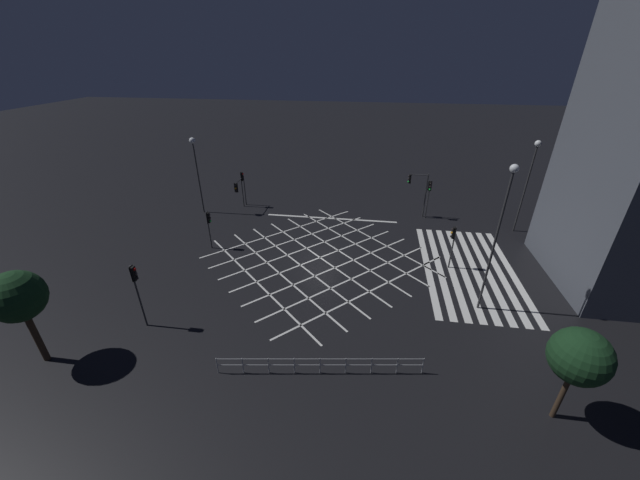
# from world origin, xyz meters

# --- Properties ---
(ground_plane) EXTENTS (200.00, 200.00, 0.00)m
(ground_plane) POSITION_xyz_m (0.00, 0.00, 0.00)
(ground_plane) COLOR black
(road_markings) EXTENTS (19.76, 25.04, 0.01)m
(road_markings) POSITION_xyz_m (0.35, -7.03, 0.00)
(road_markings) COLOR silver
(road_markings) RESTS_ON ground_plane
(traffic_light_ne_main) EXTENTS (2.65, 0.36, 3.39)m
(traffic_light_ne_main) POSITION_xyz_m (8.63, 9.73, 2.50)
(traffic_light_ne_main) COLOR #2D2D30
(traffic_light_ne_main) RESTS_ON ground_plane
(traffic_light_se_cross) EXTENTS (0.36, 1.97, 4.54)m
(traffic_light_se_cross) POSITION_xyz_m (9.64, -8.31, 3.30)
(traffic_light_se_cross) COLOR #2D2D30
(traffic_light_se_cross) RESTS_ON ground_plane
(traffic_light_nw_cross) EXTENTS (0.36, 0.39, 4.36)m
(traffic_light_nw_cross) POSITION_xyz_m (-9.66, 9.38, 3.10)
(traffic_light_nw_cross) COLOR #2D2D30
(traffic_light_nw_cross) RESTS_ON ground_plane
(traffic_light_median_north) EXTENTS (0.36, 0.39, 3.37)m
(traffic_light_median_north) POSITION_xyz_m (0.25, 9.40, 2.41)
(traffic_light_median_north) COLOR #2D2D30
(traffic_light_median_north) RESTS_ON ground_plane
(traffic_light_se_main) EXTENTS (0.39, 0.36, 3.92)m
(traffic_light_se_main) POSITION_xyz_m (9.29, -9.47, 2.81)
(traffic_light_se_main) COLOR #2D2D30
(traffic_light_se_main) RESTS_ON ground_plane
(traffic_light_median_south) EXTENTS (0.36, 0.39, 3.53)m
(traffic_light_median_south) POSITION_xyz_m (-0.01, -10.15, 2.53)
(traffic_light_median_south) COLOR #2D2D30
(traffic_light_median_south) RESTS_ON ground_plane
(traffic_light_ne_cross) EXTENTS (0.36, 0.39, 3.88)m
(traffic_light_ne_cross) POSITION_xyz_m (9.59, 9.73, 2.77)
(traffic_light_ne_cross) COLOR #2D2D30
(traffic_light_ne_cross) RESTS_ON ground_plane
(street_lamp_east) EXTENTS (0.54, 0.54, 8.47)m
(street_lamp_east) POSITION_xyz_m (7.52, -17.40, 6.08)
(street_lamp_east) COLOR #2D2D30
(street_lamp_east) RESTS_ON ground_plane
(street_lamp_west) EXTENTS (0.59, 0.59, 7.74)m
(street_lamp_west) POSITION_xyz_m (7.48, 13.49, 5.88)
(street_lamp_west) COLOR #2D2D30
(street_lamp_west) RESTS_ON ground_plane
(street_lamp_far) EXTENTS (0.48, 0.48, 9.73)m
(street_lamp_far) POSITION_xyz_m (-4.88, -11.32, 6.48)
(street_lamp_far) COLOR #2D2D30
(street_lamp_far) RESTS_ON ground_plane
(street_tree_near) EXTENTS (2.65, 2.65, 5.62)m
(street_tree_near) POSITION_xyz_m (-13.00, 13.39, 4.25)
(street_tree_near) COLOR #38281C
(street_tree_near) RESTS_ON ground_plane
(street_tree_far) EXTENTS (2.46, 2.46, 5.05)m
(street_tree_far) POSITION_xyz_m (-12.67, -12.85, 3.80)
(street_tree_far) COLOR #38281C
(street_tree_far) RESTS_ON ground_plane
(pedestrian_railing) EXTENTS (1.62, 10.73, 1.05)m
(pedestrian_railing) POSITION_xyz_m (-11.76, -1.72, 0.67)
(pedestrian_railing) COLOR #9EA0A5
(pedestrian_railing) RESTS_ON ground_plane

